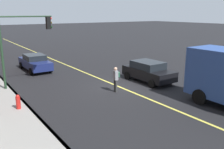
{
  "coord_description": "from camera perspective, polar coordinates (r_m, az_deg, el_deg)",
  "views": [
    {
      "loc": [
        -13.74,
        9.93,
        5.17
      ],
      "look_at": [
        -1.59,
        1.66,
        1.46
      ],
      "focal_mm": 39.57,
      "sensor_mm": 36.0,
      "label": 1
    }
  ],
  "objects": [
    {
      "name": "car_navy",
      "position": [
        23.61,
        -17.38,
        2.73
      ],
      "size": [
        4.68,
        1.93,
        1.46
      ],
      "color": "navy",
      "rests_on": "ground"
    },
    {
      "name": "traffic_light_mast",
      "position": [
        17.92,
        -19.96,
        8.21
      ],
      "size": [
        0.28,
        3.62,
        5.21
      ],
      "color": "#1E3823",
      "rests_on": "ground"
    },
    {
      "name": "lane_stripe_center",
      "position": [
        17.72,
        1.53,
        -2.79
      ],
      "size": [
        80.0,
        0.16,
        0.01
      ],
      "primitive_type": "cube",
      "color": "#D8CC4C",
      "rests_on": "ground"
    },
    {
      "name": "pedestrian_with_backpack",
      "position": [
        16.34,
        0.9,
        -0.7
      ],
      "size": [
        0.43,
        0.41,
        1.68
      ],
      "color": "#383838",
      "rests_on": "ground"
    },
    {
      "name": "curb_edge",
      "position": [
        15.03,
        -19.4,
        -6.5
      ],
      "size": [
        80.0,
        0.16,
        0.15
      ],
      "primitive_type": "cube",
      "color": "slate",
      "rests_on": "ground"
    },
    {
      "name": "car_black",
      "position": [
        19.05,
        8.37,
        0.78
      ],
      "size": [
        4.25,
        2.06,
        1.56
      ],
      "color": "black",
      "rests_on": "ground"
    },
    {
      "name": "fire_hydrant",
      "position": [
        14.18,
        -20.85,
        -6.19
      ],
      "size": [
        0.24,
        0.24,
        0.94
      ],
      "color": "red",
      "rests_on": "ground"
    },
    {
      "name": "ground",
      "position": [
        17.72,
        1.53,
        -2.81
      ],
      "size": [
        200.0,
        200.0,
        0.0
      ],
      "primitive_type": "plane",
      "color": "black"
    }
  ]
}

